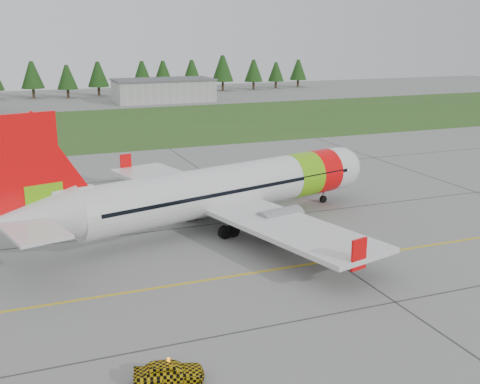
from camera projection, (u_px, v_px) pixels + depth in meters
name	position (u px, v px, depth m)	size (l,w,h in m)	color
ground	(256.00, 329.00, 36.12)	(320.00, 320.00, 0.00)	gray
aircraft	(219.00, 190.00, 54.22)	(37.91, 35.69, 11.70)	silver
follow_me_car	(168.00, 351.00, 30.16)	(1.44, 1.22, 3.59)	yellow
grass_strip	(81.00, 128.00, 109.73)	(320.00, 50.00, 0.03)	#30561E
taxi_guideline	(213.00, 279.00, 43.30)	(120.00, 0.25, 0.02)	gold
hangar_east	(164.00, 91.00, 150.25)	(24.00, 12.00, 5.20)	#A8A8A3
treeline	(52.00, 78.00, 158.71)	(160.00, 8.00, 10.00)	#1C3F14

